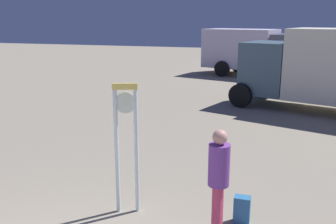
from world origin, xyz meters
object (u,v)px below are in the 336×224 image
at_px(person_near_clock, 219,177).
at_px(box_truck_far, 253,50).
at_px(backpack, 242,210).
at_px(standing_clock, 126,137).

relative_size(person_near_clock, box_truck_far, 0.27).
relative_size(person_near_clock, backpack, 3.66).
height_order(standing_clock, backpack, standing_clock).
bearing_deg(standing_clock, backpack, 6.10).
xyz_separation_m(standing_clock, box_truck_far, (0.46, 17.02, 0.15)).
bearing_deg(backpack, standing_clock, -173.90).
relative_size(standing_clock, person_near_clock, 1.34).
relative_size(standing_clock, box_truck_far, 0.36).
xyz_separation_m(person_near_clock, backpack, (0.33, 0.45, -0.72)).
bearing_deg(person_near_clock, backpack, 53.58).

